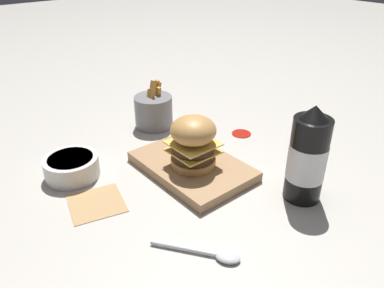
{
  "coord_description": "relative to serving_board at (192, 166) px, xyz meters",
  "views": [
    {
      "loc": [
        -0.66,
        0.52,
        0.5
      ],
      "look_at": [
        -0.06,
        0.03,
        0.07
      ],
      "focal_mm": 35.0,
      "sensor_mm": 36.0,
      "label": 1
    }
  ],
  "objects": [
    {
      "name": "ground_plane",
      "position": [
        0.06,
        -0.03,
        -0.01
      ],
      "size": [
        6.0,
        6.0,
        0.0
      ],
      "primitive_type": "plane",
      "color": "#B7B2A8"
    },
    {
      "name": "serving_board",
      "position": [
        0.0,
        0.0,
        0.0
      ],
      "size": [
        0.29,
        0.19,
        0.02
      ],
      "color": "#A37A51",
      "rests_on": "ground_plane"
    },
    {
      "name": "burger",
      "position": [
        -0.01,
        0.01,
        0.08
      ],
      "size": [
        0.11,
        0.11,
        0.13
      ],
      "color": "tan",
      "rests_on": "serving_board"
    },
    {
      "name": "ketchup_bottle",
      "position": [
        -0.24,
        -0.12,
        0.09
      ],
      "size": [
        0.08,
        0.08,
        0.22
      ],
      "color": "black",
      "rests_on": "ground_plane"
    },
    {
      "name": "fries_basket",
      "position": [
        0.27,
        -0.07,
        0.04
      ],
      "size": [
        0.11,
        0.11,
        0.14
      ],
      "color": "slate",
      "rests_on": "ground_plane"
    },
    {
      "name": "side_bowl",
      "position": [
        0.17,
        0.24,
        0.01
      ],
      "size": [
        0.13,
        0.13,
        0.05
      ],
      "color": "silver",
      "rests_on": "ground_plane"
    },
    {
      "name": "spoon",
      "position": [
        -0.25,
        0.15,
        -0.01
      ],
      "size": [
        0.15,
        0.11,
        0.01
      ],
      "rotation": [
        0.0,
        0.0,
        3.76
      ],
      "color": "silver",
      "rests_on": "ground_plane"
    },
    {
      "name": "ketchup_puddle",
      "position": [
        0.06,
        -0.24,
        -0.01
      ],
      "size": [
        0.06,
        0.06,
        0.0
      ],
      "color": "#B21E14",
      "rests_on": "ground_plane"
    },
    {
      "name": "parchment_square",
      "position": [
        0.03,
        0.24,
        -0.01
      ],
      "size": [
        0.14,
        0.14,
        0.0
      ],
      "color": "tan",
      "rests_on": "ground_plane"
    }
  ]
}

